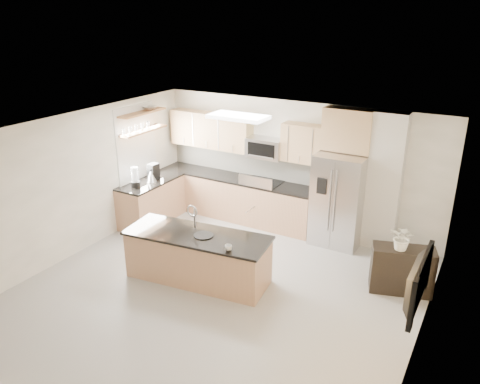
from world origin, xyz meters
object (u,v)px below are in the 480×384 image
Objects in this scene: bowl at (149,107)px; television at (411,281)px; microwave at (265,148)px; kettle at (151,176)px; island at (198,257)px; blender at (135,179)px; cup at (228,248)px; refrigerator at (339,200)px; coffee_maker at (153,172)px; flower_vase at (404,232)px; range at (262,203)px; credenza at (402,270)px; platter at (203,235)px.

television is (5.76, -2.40, -1.03)m from bowl.
kettle is (-2.02, -1.21, -0.59)m from microwave.
blender is at bearing 148.31° from island.
cup is at bearing -22.61° from blender.
bowl is (-3.91, -0.68, 1.49)m from refrigerator.
coffee_maker is 5.19m from flower_vase.
range reaches higher than credenza.
credenza is 5.75m from bowl.
platter is 2.66m from kettle.
range is 3.46× the size of coffee_maker.
credenza is at bearing 33.72° from cup.
flower_vase is at bearing 2.78° from blender.
credenza is 8.49× the size of cup.
refrigerator is at bearing 9.81° from bowl.
cup is at bearing -31.50° from coffee_maker.
cup is 3.96m from bowl.
coffee_maker is (-3.75, -0.88, 0.19)m from refrigerator.
microwave is 2.52m from bowl.
range is 1.84× the size of flower_vase.
flower_vase is (5.11, -0.17, 0.03)m from kettle.
island is at bearing -33.64° from kettle.
refrigerator is 2.84m from platter.
island is at bearing -24.52° from blender.
platter is 2.81m from coffee_maker.
credenza is 5.27m from coffee_maker.
kettle is at bearing -58.18° from bowl.
refrigerator is 4.02m from blender.
kettle is (-2.12, 1.41, 0.62)m from island.
range is 3.04m from bowl.
platter is 3.41m from bowl.
microwave is 1.82m from refrigerator.
range is at bearing 28.18° from kettle.
cup is at bearing -73.08° from range.
microwave reaches higher than island.
microwave is 3.43m from flower_vase.
microwave is at bearing 20.61° from bowl.
island is (-1.56, -2.45, -0.47)m from refrigerator.
range is at bearing 142.16° from credenza.
coffee_maker is (-2.09, -0.92, 0.60)m from range.
coffee_maker reaches higher than cup.
flower_vase is (1.43, -1.21, 0.18)m from refrigerator.
platter is at bearing -156.61° from flower_vase.
kettle is 5.11m from flower_vase.
flower_vase is (2.86, 1.24, 0.23)m from platter.
bowl reaches higher than microwave.
bowl is (-0.23, 0.36, 1.34)m from kettle.
bowl reaches higher than television.
cup is 0.34× the size of coffee_maker.
refrigerator is 3.86m from coffee_maker.
credenza is at bearing -1.08° from kettle.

